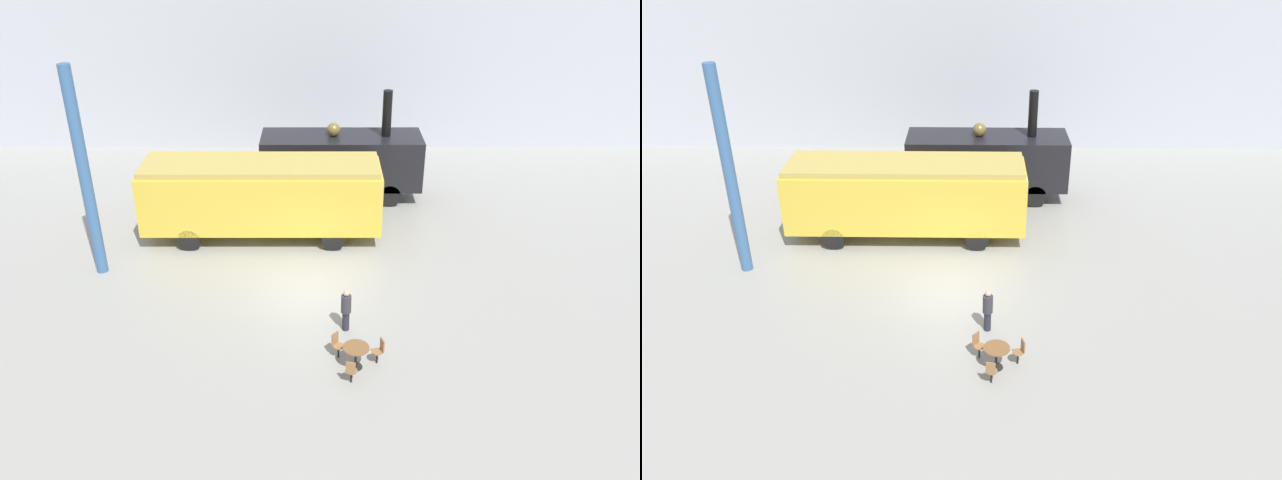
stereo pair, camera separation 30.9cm
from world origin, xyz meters
The scene contains 10 objects.
ground_plane centered at (0.00, 0.00, 0.00)m, with size 80.00×80.00×0.00m, color gray.
backdrop_wall centered at (0.00, 15.62, 4.50)m, with size 44.00×0.15×9.00m.
steam_locomotive centered at (1.54, 8.54, 1.90)m, with size 7.56×2.53×5.24m.
passenger_coach_vintage centered at (-1.92, 4.43, 1.96)m, with size 9.90×2.84×3.35m.
cafe_table_near centered at (1.61, -4.34, 0.59)m, with size 0.82×0.82×0.77m.
cafe_chair_0 centered at (1.04, -3.81, 0.51)m, with size 0.40×0.40×0.87m.
cafe_chair_1 centered at (1.43, -5.10, 0.51)m, with size 0.36×0.38×0.87m.
cafe_chair_2 centered at (2.36, -4.12, 0.51)m, with size 0.39×0.37×0.87m.
visitor_person centered at (1.38, -2.39, 0.83)m, with size 0.34×0.34×1.55m.
support_pillar centered at (-8.00, 1.44, 4.00)m, with size 0.44×0.44×8.00m.
Camera 2 is at (0.82, -19.48, 12.63)m, focal length 35.00 mm.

